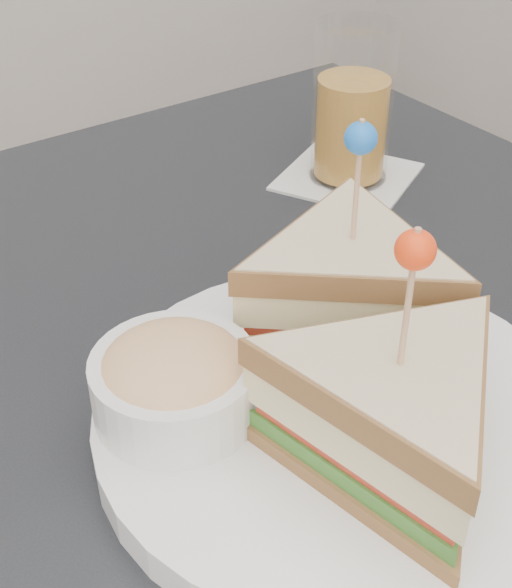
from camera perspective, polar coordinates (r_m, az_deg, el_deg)
name	(u,v)px	position (r m, az deg, el deg)	size (l,w,h in m)	color
table	(253,454)	(0.58, -0.24, -11.08)	(0.80, 0.80, 0.75)	black
plate_meal	(343,364)	(0.46, 6.09, -4.88)	(0.32, 0.32, 0.16)	white
drink_set	(352,114)	(0.72, 6.70, 12.38)	(0.15, 0.15, 0.14)	silver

